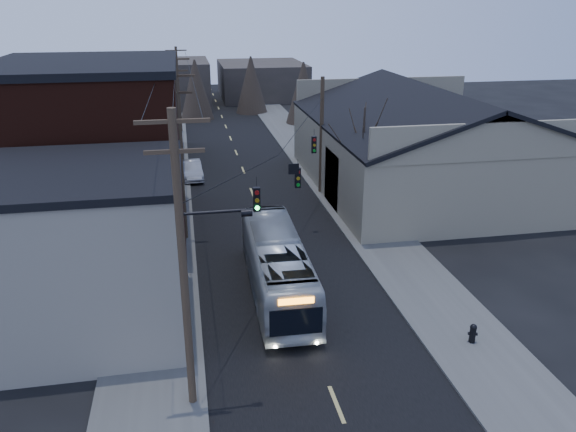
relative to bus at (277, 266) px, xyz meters
name	(u,v)px	position (x,y,z in m)	size (l,w,h in m)	color
road_surface	(246,177)	(0.70, 19.56, -1.46)	(9.00, 110.00, 0.02)	black
sidewalk_left	(164,181)	(-5.80, 19.56, -1.41)	(4.00, 110.00, 0.12)	#474744
sidewalk_right	(324,172)	(7.20, 19.56, -1.41)	(4.00, 110.00, 0.12)	#474744
building_clapboard	(88,253)	(-8.30, -1.44, 2.03)	(8.00, 8.00, 7.00)	gray
building_brick	(94,154)	(-9.30, 9.56, 3.53)	(10.00, 12.00, 10.00)	black
building_left_far	(127,124)	(-8.80, 25.56, 2.03)	(9.00, 14.00, 7.00)	#322E28
warehouse	(424,153)	(13.70, 14.56, 1.23)	(16.16, 20.60, 7.73)	gray
building_far_left	(171,83)	(-5.30, 54.56, 1.53)	(10.00, 12.00, 6.00)	#322E28
building_far_right	(262,80)	(7.70, 59.56, 1.03)	(12.00, 14.00, 5.00)	#322E28
bare_tree	(362,163)	(7.20, 9.56, 2.13)	(0.40, 0.40, 7.20)	black
utility_lines	(208,134)	(-2.41, 13.70, 3.48)	(11.24, 45.28, 10.50)	#382B1E
bus	(277,266)	(0.00, 0.00, 0.00)	(2.47, 10.57, 2.94)	#A2A9AD
parked_car	(192,170)	(-3.60, 20.03, -0.77)	(1.50, 4.29, 1.41)	#9A9CA2
fire_hydrant	(473,332)	(7.22, -5.85, -0.90)	(0.41, 0.29, 0.84)	black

